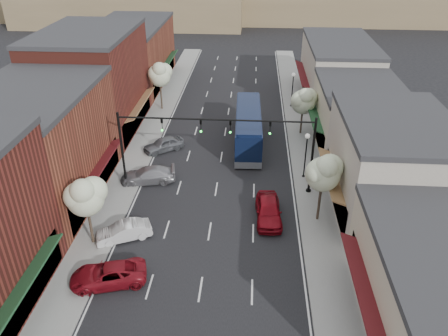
% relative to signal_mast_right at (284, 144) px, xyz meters
% --- Properties ---
extents(ground, '(160.00, 160.00, 0.00)m').
position_rel_signal_mast_right_xyz_m(ground, '(-5.62, -8.00, -4.62)').
color(ground, black).
rests_on(ground, ground).
extents(sidewalk_left, '(2.80, 73.00, 0.15)m').
position_rel_signal_mast_right_xyz_m(sidewalk_left, '(-14.02, 10.50, -4.55)').
color(sidewalk_left, gray).
rests_on(sidewalk_left, ground).
extents(sidewalk_right, '(2.80, 73.00, 0.15)m').
position_rel_signal_mast_right_xyz_m(sidewalk_right, '(2.78, 10.50, -4.55)').
color(sidewalk_right, gray).
rests_on(sidewalk_right, ground).
extents(curb_left, '(0.25, 73.00, 0.17)m').
position_rel_signal_mast_right_xyz_m(curb_left, '(-12.62, 10.50, -4.55)').
color(curb_left, gray).
rests_on(curb_left, ground).
extents(curb_right, '(0.25, 73.00, 0.17)m').
position_rel_signal_mast_right_xyz_m(curb_right, '(1.38, 10.50, -4.55)').
color(curb_right, gray).
rests_on(curb_right, ground).
extents(bldg_left_midnear, '(10.14, 14.10, 9.40)m').
position_rel_signal_mast_right_xyz_m(bldg_left_midnear, '(-19.85, -2.00, 0.03)').
color(bldg_left_midnear, brown).
rests_on(bldg_left_midnear, ground).
extents(bldg_left_midfar, '(10.14, 14.10, 10.90)m').
position_rel_signal_mast_right_xyz_m(bldg_left_midfar, '(-19.86, 12.00, 0.78)').
color(bldg_left_midfar, maroon).
rests_on(bldg_left_midfar, ground).
extents(bldg_left_far, '(10.14, 18.10, 8.40)m').
position_rel_signal_mast_right_xyz_m(bldg_left_far, '(-19.84, 28.00, -0.46)').
color(bldg_left_far, brown).
rests_on(bldg_left_far, ground).
extents(bldg_right_near, '(9.14, 12.10, 5.90)m').
position_rel_signal_mast_right_xyz_m(bldg_right_near, '(8.07, -14.00, -1.70)').
color(bldg_right_near, '#BBB095').
rests_on(bldg_right_near, ground).
extents(bldg_right_midnear, '(9.14, 12.10, 7.90)m').
position_rel_signal_mast_right_xyz_m(bldg_right_midnear, '(8.10, -2.00, -0.72)').
color(bldg_right_midnear, '#ADA394').
rests_on(bldg_right_midnear, ground).
extents(bldg_right_midfar, '(9.14, 12.10, 6.40)m').
position_rel_signal_mast_right_xyz_m(bldg_right_midfar, '(8.08, 10.00, -1.46)').
color(bldg_right_midfar, '#BBB095').
rests_on(bldg_right_midfar, ground).
extents(bldg_right_far, '(9.14, 16.10, 7.40)m').
position_rel_signal_mast_right_xyz_m(bldg_right_far, '(8.09, 24.00, -0.96)').
color(bldg_right_far, '#ADA394').
rests_on(bldg_right_far, ground).
extents(hill_near, '(50.00, 20.00, 8.00)m').
position_rel_signal_mast_right_xyz_m(hill_near, '(-30.62, 70.00, -0.62)').
color(hill_near, '#7A6647').
rests_on(hill_near, ground).
extents(signal_mast_right, '(8.22, 0.46, 7.00)m').
position_rel_signal_mast_right_xyz_m(signal_mast_right, '(0.00, 0.00, 0.00)').
color(signal_mast_right, black).
rests_on(signal_mast_right, ground).
extents(signal_mast_left, '(8.22, 0.46, 7.00)m').
position_rel_signal_mast_right_xyz_m(signal_mast_left, '(-11.24, 0.00, 0.00)').
color(signal_mast_left, black).
rests_on(signal_mast_left, ground).
extents(tree_right_near, '(2.85, 2.65, 5.95)m').
position_rel_signal_mast_right_xyz_m(tree_right_near, '(2.73, -4.05, -0.17)').
color(tree_right_near, '#47382B').
rests_on(tree_right_near, ground).
extents(tree_right_far, '(2.85, 2.65, 5.43)m').
position_rel_signal_mast_right_xyz_m(tree_right_far, '(2.73, 11.95, -0.63)').
color(tree_right_far, '#47382B').
rests_on(tree_right_far, ground).
extents(tree_left_near, '(2.85, 2.65, 5.69)m').
position_rel_signal_mast_right_xyz_m(tree_left_near, '(-13.87, -8.05, -0.40)').
color(tree_left_near, '#47382B').
rests_on(tree_left_near, ground).
extents(tree_left_far, '(2.85, 2.65, 6.13)m').
position_rel_signal_mast_right_xyz_m(tree_left_far, '(-13.87, 17.95, -0.02)').
color(tree_left_far, '#47382B').
rests_on(tree_left_far, ground).
extents(lamp_post_near, '(0.44, 0.44, 4.44)m').
position_rel_signal_mast_right_xyz_m(lamp_post_near, '(2.18, 2.50, -1.62)').
color(lamp_post_near, black).
rests_on(lamp_post_near, ground).
extents(lamp_post_far, '(0.44, 0.44, 4.44)m').
position_rel_signal_mast_right_xyz_m(lamp_post_far, '(2.18, 20.00, -1.62)').
color(lamp_post_far, black).
rests_on(lamp_post_far, ground).
extents(coach_bus, '(2.90, 11.86, 3.61)m').
position_rel_signal_mast_right_xyz_m(coach_bus, '(-3.07, 9.34, -2.74)').
color(coach_bus, black).
rests_on(coach_bus, ground).
extents(red_hatchback, '(2.16, 4.94, 1.65)m').
position_rel_signal_mast_right_xyz_m(red_hatchback, '(-1.17, -4.10, -3.80)').
color(red_hatchback, maroon).
rests_on(red_hatchback, ground).
extents(parked_car_a, '(5.29, 3.44, 1.35)m').
position_rel_signal_mast_right_xyz_m(parked_car_a, '(-11.60, -11.80, -3.94)').
color(parked_car_a, maroon).
rests_on(parked_car_a, ground).
extents(parked_car_b, '(4.25, 2.96, 1.33)m').
position_rel_signal_mast_right_xyz_m(parked_car_b, '(-11.82, -7.30, -3.96)').
color(parked_car_b, silver).
rests_on(parked_car_b, ground).
extents(parked_car_c, '(5.13, 2.82, 1.41)m').
position_rel_signal_mast_right_xyz_m(parked_car_c, '(-11.82, 0.80, -3.92)').
color(parked_car_c, '#97969B').
rests_on(parked_car_c, ground).
extents(parked_car_d, '(4.35, 3.80, 1.42)m').
position_rel_signal_mast_right_xyz_m(parked_car_d, '(-11.59, 6.98, -3.91)').
color(parked_car_d, slate).
rests_on(parked_car_d, ground).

